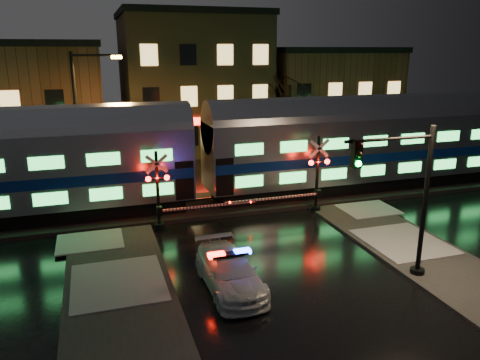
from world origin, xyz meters
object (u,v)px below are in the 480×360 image
at_px(police_car, 230,272).
at_px(traffic_light, 405,202).
at_px(crossing_signal_left, 166,198).
at_px(crossing_signal_right, 312,182).
at_px(streetlight, 82,116).

bearing_deg(police_car, traffic_light, -12.50).
distance_m(police_car, crossing_signal_left, 7.02).
height_order(crossing_signal_right, crossing_signal_left, crossing_signal_right).
bearing_deg(traffic_light, streetlight, 137.14).
height_order(crossing_signal_left, traffic_light, traffic_light).
bearing_deg(crossing_signal_right, crossing_signal_left, -179.96).
distance_m(traffic_light, streetlight, 18.94).
bearing_deg(police_car, crossing_signal_right, 44.66).
bearing_deg(crossing_signal_left, traffic_light, -46.18).
bearing_deg(crossing_signal_right, police_car, -134.61).
distance_m(crossing_signal_right, crossing_signal_left, 8.06).
xyz_separation_m(crossing_signal_right, streetlight, (-11.78, 6.69, 3.24)).
relative_size(police_car, traffic_light, 0.77).
distance_m(police_car, traffic_light, 7.15).
xyz_separation_m(crossing_signal_left, traffic_light, (7.86, -8.19, 1.58)).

